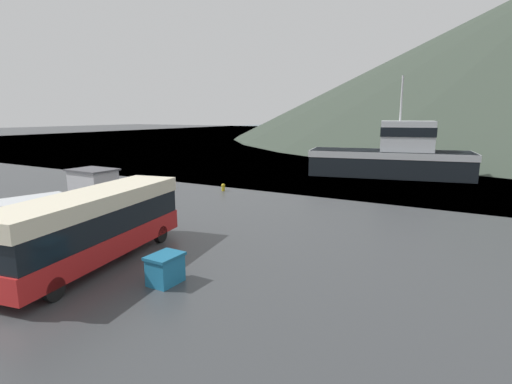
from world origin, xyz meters
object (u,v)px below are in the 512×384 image
at_px(tour_bus, 94,224).
at_px(dock_kiosk, 94,186).
at_px(delivery_van, 37,218).
at_px(storage_bin, 165,269).
at_px(fishing_boat, 393,156).

relative_size(tour_bus, dock_kiosk, 3.12).
distance_m(delivery_van, dock_kiosk, 9.26).
distance_m(tour_bus, storage_bin, 4.49).
distance_m(tour_bus, fishing_boat, 34.56).
bearing_deg(fishing_boat, storage_bin, 164.63).
height_order(storage_bin, dock_kiosk, dock_kiosk).
relative_size(tour_bus, delivery_van, 1.58).
bearing_deg(storage_bin, dock_kiosk, 150.33).
bearing_deg(delivery_van, dock_kiosk, 137.36).
distance_m(tour_bus, dock_kiosk, 13.69).
bearing_deg(dock_kiosk, delivery_van, -56.23).
height_order(tour_bus, delivery_van, tour_bus).
bearing_deg(storage_bin, fishing_boat, 86.69).
distance_m(storage_bin, dock_kiosk, 17.36).
xyz_separation_m(delivery_van, storage_bin, (9.92, -0.88, -0.63)).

